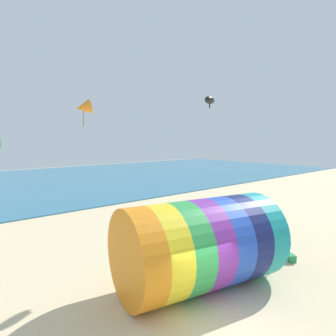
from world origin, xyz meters
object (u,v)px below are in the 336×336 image
at_px(beach_flag, 276,218).
at_px(kite_black_parafoil, 210,100).
at_px(kite_handler, 270,245).
at_px(giant_inflatable_tube, 200,244).
at_px(cooler_box, 291,258).
at_px(kite_orange_delta, 83,108).

bearing_deg(beach_flag, kite_black_parafoil, 84.45).
distance_m(kite_handler, kite_black_parafoil, 8.54).
relative_size(kite_handler, beach_flag, 0.59).
relative_size(kite_black_parafoil, beach_flag, 0.49).
bearing_deg(giant_inflatable_tube, cooler_box, -12.44).
height_order(kite_black_parafoil, cooler_box, kite_black_parafoil).
bearing_deg(kite_black_parafoil, beach_flag, -95.55).
bearing_deg(beach_flag, kite_handler, 41.05).
bearing_deg(kite_orange_delta, kite_black_parafoil, -7.51).
distance_m(beach_flag, cooler_box, 3.00).
bearing_deg(kite_handler, kite_black_parafoil, 96.05).
distance_m(giant_inflatable_tube, kite_handler, 4.81).
bearing_deg(kite_handler, beach_flag, -138.95).
distance_m(kite_orange_delta, beach_flag, 10.16).
xyz_separation_m(kite_handler, beach_flag, (-0.85, -0.74, 1.73)).
relative_size(kite_black_parafoil, kite_orange_delta, 1.20).
height_order(kite_handler, kite_orange_delta, kite_orange_delta).
bearing_deg(giant_inflatable_tube, kite_orange_delta, 125.51).
distance_m(kite_handler, cooler_box, 1.32).
bearing_deg(kite_handler, giant_inflatable_tube, 173.30).
xyz_separation_m(kite_orange_delta, beach_flag, (6.86, -5.55, -5.05)).
bearing_deg(beach_flag, kite_orange_delta, 141.02).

